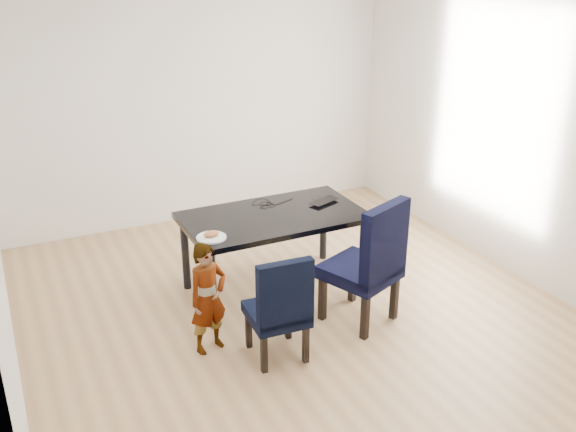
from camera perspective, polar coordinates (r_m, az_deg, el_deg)
name	(u,v)px	position (r m, az deg, el deg)	size (l,w,h in m)	color
floor	(298,315)	(5.63, 0.90, -8.76)	(4.50, 5.00, 0.01)	tan
wall_back	(198,102)	(7.30, -8.02, 9.97)	(4.50, 0.01, 2.70)	white
wall_front	(542,320)	(3.22, 21.67, -8.60)	(4.50, 0.01, 2.70)	silver
wall_right	(516,133)	(6.36, 19.60, 6.97)	(0.01, 5.00, 2.70)	silver
dining_table	(274,253)	(5.85, -1.28, -3.27)	(1.60, 0.90, 0.75)	black
chair_left	(276,305)	(4.90, -1.04, -7.89)	(0.43, 0.44, 0.89)	black
chair_right	(360,261)	(5.34, 6.44, -3.96)	(0.53, 0.55, 1.11)	black
child	(208,298)	(5.00, -7.12, -7.26)	(0.33, 0.22, 0.91)	#FF3D15
plate	(211,238)	(5.26, -6.83, -1.91)	(0.25, 0.25, 0.01)	white
sandwich	(211,234)	(5.25, -6.83, -1.58)	(0.13, 0.06, 0.05)	#AF683E
laptop	(321,200)	(5.99, 2.93, 1.40)	(0.30, 0.19, 0.02)	black
cable_tangle	(267,206)	(5.88, -1.85, 0.90)	(0.14, 0.14, 0.01)	black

